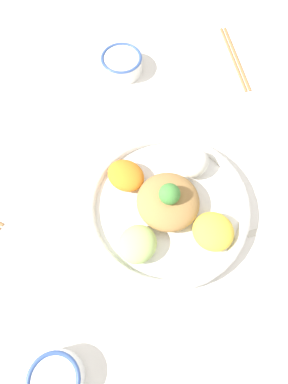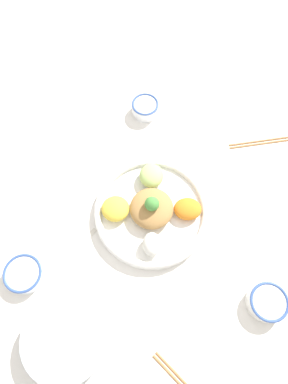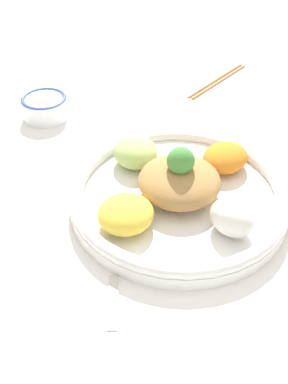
{
  "view_description": "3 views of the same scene",
  "coord_description": "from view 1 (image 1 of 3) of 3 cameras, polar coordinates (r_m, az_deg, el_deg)",
  "views": [
    {
      "loc": [
        -0.07,
        0.24,
        0.61
      ],
      "look_at": [
        0.01,
        0.03,
        0.08
      ],
      "focal_mm": 30.0,
      "sensor_mm": 36.0,
      "label": 1
    },
    {
      "loc": [
        -0.14,
        -0.25,
        0.88
      ],
      "look_at": [
        -0.05,
        0.06,
        0.06
      ],
      "focal_mm": 30.0,
      "sensor_mm": 36.0,
      "label": 2
    },
    {
      "loc": [
        -0.49,
        -0.21,
        0.45
      ],
      "look_at": [
        -0.08,
        0.05,
        0.03
      ],
      "focal_mm": 42.0,
      "sensor_mm": 36.0,
      "label": 3
    }
  ],
  "objects": [
    {
      "name": "rice_bowl_blue",
      "position": [
        0.61,
        -15.43,
        -29.45
      ],
      "size": [
        0.09,
        0.09,
        0.04
      ],
      "color": "white",
      "rests_on": "ground_plane"
    },
    {
      "name": "serving_spoon_main",
      "position": [
        0.69,
        23.26,
        -5.35
      ],
      "size": [
        0.11,
        0.08,
        0.01
      ],
      "rotation": [
        0.0,
        0.0,
        0.6
      ],
      "color": "beige",
      "rests_on": "ground_plane"
    },
    {
      "name": "chopsticks_pair_near",
      "position": [
        0.9,
        15.93,
        21.99
      ],
      "size": [
        0.12,
        0.19,
        0.01
      ],
      "rotation": [
        0.0,
        0.0,
        2.09
      ],
      "color": "#9E6B3D",
      "rests_on": "ground_plane"
    },
    {
      "name": "ground_plane",
      "position": [
        0.66,
        1.17,
        -0.91
      ],
      "size": [
        2.4,
        2.4,
        0.0
      ],
      "primitive_type": "plane",
      "color": "white"
    },
    {
      "name": "sauce_bowl_red",
      "position": [
        0.83,
        -3.97,
        21.9
      ],
      "size": [
        0.1,
        0.1,
        0.04
      ],
      "color": "white",
      "rests_on": "ground_plane"
    },
    {
      "name": "salad_platter",
      "position": [
        0.62,
        4.16,
        -2.49
      ],
      "size": [
        0.32,
        0.32,
        0.1
      ],
      "color": "white",
      "rests_on": "ground_plane"
    }
  ]
}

